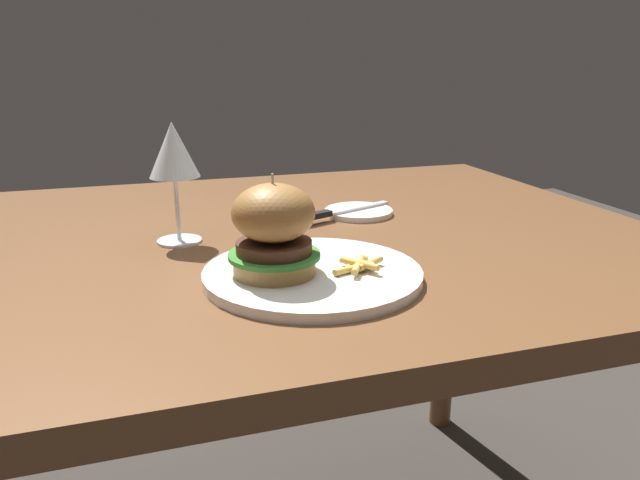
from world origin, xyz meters
The scene contains 7 objects.
dining_table centered at (0.00, 0.00, 0.66)m, with size 1.37×0.97×0.74m.
main_plate centered at (0.04, -0.23, 0.75)m, with size 0.29×0.29×0.01m, color white.
burger_sandwich centered at (-0.01, -0.22, 0.81)m, with size 0.12×0.12×0.13m.
fries_pile centered at (0.10, -0.25, 0.76)m, with size 0.08×0.06×0.01m.
wine_glass centered at (-0.11, 0.00, 0.88)m, with size 0.08×0.08×0.19m.
bread_plate centered at (0.22, 0.07, 0.74)m, with size 0.13×0.13×0.01m, color white.
table_knife centered at (0.17, 0.06, 0.75)m, with size 0.19×0.09×0.01m.
Camera 1 is at (-0.19, -0.97, 1.03)m, focal length 35.00 mm.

